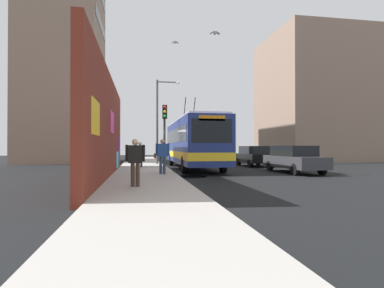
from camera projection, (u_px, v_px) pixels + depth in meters
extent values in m
plane|color=black|center=(171.00, 172.00, 18.81)|extent=(80.00, 80.00, 0.00)
cube|color=#ADA8A0|center=(144.00, 171.00, 18.54)|extent=(48.00, 3.20, 0.15)
cube|color=maroon|center=(108.00, 127.00, 14.68)|extent=(14.71, 0.30, 4.88)
cube|color=yellow|center=(96.00, 118.00, 9.55)|extent=(1.77, 0.02, 1.08)
cube|color=#F2338C|center=(112.00, 122.00, 15.35)|extent=(1.88, 0.02, 1.06)
cube|color=#33D8E5|center=(118.00, 160.00, 19.07)|extent=(1.54, 0.02, 0.98)
cube|color=#8C19D8|center=(119.00, 149.00, 20.50)|extent=(0.84, 0.02, 1.63)
cube|color=gray|center=(65.00, 62.00, 30.76)|extent=(9.12, 6.86, 19.91)
cube|color=black|center=(100.00, 118.00, 31.29)|extent=(7.75, 0.04, 1.10)
cube|color=black|center=(100.00, 87.00, 31.32)|extent=(7.75, 0.04, 1.10)
cube|color=black|center=(101.00, 55.00, 31.35)|extent=(7.75, 0.04, 1.10)
cube|color=black|center=(101.00, 24.00, 31.38)|extent=(7.75, 0.04, 1.10)
cube|color=gray|center=(312.00, 99.00, 34.41)|extent=(10.41, 9.53, 13.69)
cube|color=black|center=(351.00, 121.00, 35.18)|extent=(8.84, 0.04, 1.10)
cube|color=black|center=(351.00, 93.00, 35.22)|extent=(8.84, 0.04, 1.10)
cube|color=black|center=(350.00, 65.00, 35.25)|extent=(8.84, 0.04, 1.10)
cube|color=navy|center=(193.00, 142.00, 21.49)|extent=(11.44, 2.52, 2.79)
cube|color=silver|center=(193.00, 121.00, 21.51)|extent=(10.98, 2.32, 0.12)
cube|color=yellow|center=(193.00, 154.00, 21.49)|extent=(11.46, 2.54, 0.44)
cube|color=black|center=(212.00, 131.00, 15.88)|extent=(0.04, 2.14, 1.26)
cube|color=black|center=(193.00, 136.00, 21.50)|extent=(10.52, 2.55, 0.89)
cube|color=orange|center=(212.00, 118.00, 15.90)|extent=(0.06, 1.38, 0.28)
cylinder|color=black|center=(194.00, 112.00, 23.26)|extent=(1.43, 0.06, 2.00)
cylinder|color=black|center=(184.00, 112.00, 23.15)|extent=(1.43, 0.06, 2.00)
cylinder|color=black|center=(223.00, 164.00, 18.06)|extent=(1.00, 0.28, 1.00)
cylinder|color=black|center=(184.00, 165.00, 17.68)|extent=(1.00, 0.28, 1.00)
cylinder|color=black|center=(199.00, 159.00, 25.28)|extent=(1.00, 0.28, 1.00)
cylinder|color=black|center=(171.00, 160.00, 24.90)|extent=(1.00, 0.28, 1.00)
cube|color=#38383D|center=(294.00, 162.00, 18.04)|extent=(4.91, 1.74, 0.66)
cube|color=black|center=(293.00, 151.00, 18.15)|extent=(2.94, 1.56, 0.60)
cylinder|color=black|center=(322.00, 169.00, 16.57)|extent=(0.64, 0.22, 0.64)
cylinder|color=black|center=(295.00, 170.00, 16.31)|extent=(0.64, 0.22, 0.64)
cylinder|color=black|center=(293.00, 166.00, 19.77)|extent=(0.64, 0.22, 0.64)
cylinder|color=black|center=(270.00, 166.00, 19.51)|extent=(0.64, 0.22, 0.64)
cube|color=black|center=(254.00, 158.00, 24.21)|extent=(4.11, 1.89, 0.66)
cube|color=black|center=(254.00, 150.00, 24.30)|extent=(2.47, 1.70, 0.60)
cylinder|color=black|center=(272.00, 163.00, 23.02)|extent=(0.64, 0.22, 0.64)
cylinder|color=black|center=(250.00, 163.00, 22.73)|extent=(0.64, 0.22, 0.64)
cylinder|color=black|center=(258.00, 161.00, 25.69)|extent=(0.64, 0.22, 0.64)
cylinder|color=black|center=(239.00, 161.00, 25.41)|extent=(0.64, 0.22, 0.64)
cylinder|color=#3F3326|center=(138.00, 175.00, 10.62)|extent=(0.14, 0.14, 0.81)
cylinder|color=#3F3326|center=(133.00, 175.00, 10.59)|extent=(0.14, 0.14, 0.81)
cube|color=black|center=(135.00, 154.00, 10.62)|extent=(0.22, 0.47, 0.61)
cylinder|color=black|center=(144.00, 153.00, 10.66)|extent=(0.09, 0.09, 0.58)
cylinder|color=black|center=(127.00, 153.00, 10.57)|extent=(0.09, 0.09, 0.58)
sphere|color=beige|center=(135.00, 142.00, 10.62)|extent=(0.22, 0.22, 0.22)
cylinder|color=#2D3F59|center=(164.00, 165.00, 15.58)|extent=(0.14, 0.14, 0.87)
cylinder|color=#2D3F59|center=(161.00, 165.00, 15.55)|extent=(0.14, 0.14, 0.87)
cube|color=#264C99|center=(163.00, 150.00, 15.57)|extent=(0.22, 0.51, 0.65)
cylinder|color=#264C99|center=(169.00, 149.00, 15.62)|extent=(0.09, 0.09, 0.62)
cylinder|color=#264C99|center=(156.00, 149.00, 15.52)|extent=(0.09, 0.09, 0.62)
sphere|color=tan|center=(163.00, 141.00, 15.57)|extent=(0.24, 0.24, 0.24)
cube|color=#593319|center=(155.00, 156.00, 15.50)|extent=(0.14, 0.10, 0.24)
cylinder|color=#1E1E2D|center=(141.00, 161.00, 21.17)|extent=(0.14, 0.14, 0.84)
cylinder|color=#1E1E2D|center=(139.00, 161.00, 21.14)|extent=(0.14, 0.14, 0.84)
cube|color=black|center=(140.00, 150.00, 21.16)|extent=(0.22, 0.49, 0.63)
cylinder|color=black|center=(145.00, 149.00, 21.21)|extent=(0.09, 0.09, 0.60)
cylinder|color=black|center=(136.00, 149.00, 21.11)|extent=(0.09, 0.09, 0.60)
sphere|color=beige|center=(140.00, 144.00, 21.16)|extent=(0.23, 0.23, 0.23)
cube|color=black|center=(135.00, 154.00, 21.10)|extent=(0.14, 0.10, 0.24)
cylinder|color=#2D382D|center=(164.00, 137.00, 19.02)|extent=(0.14, 0.14, 3.94)
cube|color=black|center=(165.00, 112.00, 18.81)|extent=(0.20, 0.28, 0.84)
sphere|color=red|center=(165.00, 107.00, 18.71)|extent=(0.18, 0.18, 0.18)
sphere|color=yellow|center=(165.00, 112.00, 18.71)|extent=(0.18, 0.18, 0.18)
sphere|color=green|center=(165.00, 116.00, 18.70)|extent=(0.18, 0.18, 0.18)
cylinder|color=#4C4C51|center=(157.00, 122.00, 25.03)|extent=(0.18, 0.18, 6.78)
cylinder|color=#4C4C51|center=(168.00, 82.00, 25.20)|extent=(0.10, 1.68, 0.10)
ellipsoid|color=silver|center=(178.00, 83.00, 25.34)|extent=(0.44, 0.28, 0.20)
ellipsoid|color=gray|center=(175.00, 43.00, 23.43)|extent=(0.32, 0.14, 0.12)
cube|color=gray|center=(177.00, 42.00, 23.45)|extent=(0.20, 0.24, 0.17)
cube|color=gray|center=(173.00, 42.00, 23.41)|extent=(0.20, 0.24, 0.17)
ellipsoid|color=gray|center=(215.00, 33.00, 16.39)|extent=(0.32, 0.14, 0.12)
cube|color=gray|center=(217.00, 33.00, 16.42)|extent=(0.20, 0.26, 0.14)
cube|color=gray|center=(212.00, 33.00, 16.37)|extent=(0.20, 0.26, 0.14)
cylinder|color=black|center=(188.00, 177.00, 15.77)|extent=(1.90, 1.90, 0.00)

